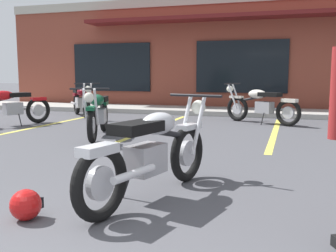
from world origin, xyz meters
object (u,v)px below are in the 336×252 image
(helmet_on_pavement, at_px, (26,205))
(motorcycle_blue_standard, at_px, (98,113))
(motorcycle_black_cruiser, at_px, (261,105))
(motorcycle_foreground_classic, at_px, (152,151))
(motorcycle_green_cafe_racer, at_px, (81,101))
(motorcycle_silver_naked, at_px, (9,106))

(helmet_on_pavement, bearing_deg, motorcycle_blue_standard, 109.79)
(motorcycle_black_cruiser, distance_m, helmet_on_pavement, 7.31)
(motorcycle_foreground_classic, relative_size, motorcycle_green_cafe_racer, 1.20)
(motorcycle_blue_standard, relative_size, motorcycle_green_cafe_racer, 1.18)
(motorcycle_foreground_classic, bearing_deg, helmet_on_pavement, -131.81)
(motorcycle_silver_naked, height_order, motorcycle_green_cafe_racer, same)
(motorcycle_silver_naked, distance_m, helmet_on_pavement, 6.48)
(motorcycle_foreground_classic, xyz_separation_m, motorcycle_blue_standard, (-2.26, 3.19, 0.00))
(motorcycle_black_cruiser, height_order, motorcycle_blue_standard, same)
(motorcycle_black_cruiser, xyz_separation_m, motorcycle_silver_naked, (-5.57, -2.27, 0.00))
(motorcycle_foreground_classic, relative_size, helmet_on_pavement, 7.97)
(helmet_on_pavement, bearing_deg, motorcycle_black_cruiser, 79.39)
(motorcycle_foreground_classic, distance_m, motorcycle_blue_standard, 3.91)
(motorcycle_black_cruiser, relative_size, motorcycle_green_cafe_racer, 1.11)
(motorcycle_silver_naked, distance_m, motorcycle_blue_standard, 2.88)
(motorcycle_silver_naked, bearing_deg, helmet_on_pavement, -49.28)
(motorcycle_black_cruiser, distance_m, motorcycle_silver_naked, 6.01)
(motorcycle_black_cruiser, bearing_deg, motorcycle_foreground_classic, -95.02)
(motorcycle_green_cafe_racer, bearing_deg, motorcycle_foreground_classic, -54.91)
(motorcycle_green_cafe_racer, bearing_deg, motorcycle_blue_standard, -55.13)
(motorcycle_foreground_classic, xyz_separation_m, motorcycle_green_cafe_racer, (-4.42, 6.29, 0.00))
(motorcycle_blue_standard, bearing_deg, helmet_on_pavement, -70.21)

